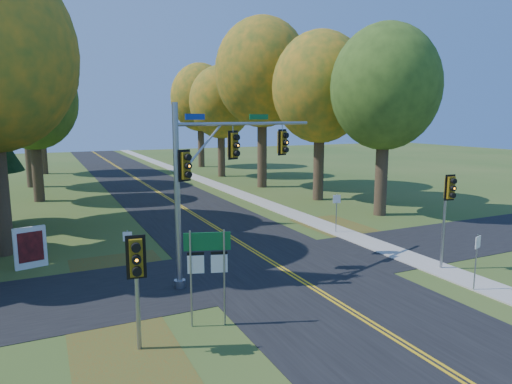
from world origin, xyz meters
name	(u,v)px	position (x,y,z in m)	size (l,w,h in m)	color
ground	(301,280)	(0.00, 0.00, 0.00)	(160.00, 160.00, 0.00)	#31501C
road_main	(301,280)	(0.00, 0.00, 0.01)	(8.00, 160.00, 0.02)	black
road_cross	(278,266)	(0.00, 2.00, 0.01)	(60.00, 6.00, 0.02)	black
centerline_left	(299,280)	(-0.10, 0.00, 0.03)	(0.10, 160.00, 0.01)	gold
centerline_right	(303,279)	(0.10, 0.00, 0.03)	(0.10, 160.00, 0.01)	gold
sidewalk_east	(415,260)	(6.20, 0.00, 0.03)	(1.60, 160.00, 0.06)	#9E998E
leaf_patch_w_near	(122,273)	(-6.50, 4.00, 0.01)	(4.00, 6.00, 0.00)	brown
leaf_patch_e	(347,231)	(6.80, 6.00, 0.01)	(3.50, 8.00, 0.00)	brown
leaf_patch_w_far	(127,354)	(-7.50, -3.00, 0.01)	(3.00, 5.00, 0.00)	brown
tree_e_a	(385,88)	(11.57, 8.77, 8.53)	(7.20, 7.20, 12.73)	#38281C
tree_e_b	(320,88)	(10.97, 15.58, 8.90)	(7.60, 7.60, 13.33)	#38281C
tree_w_c	(33,100)	(-9.54, 24.47, 7.94)	(6.80, 6.80, 11.91)	#38281C
tree_e_c	(263,73)	(9.88, 23.69, 10.66)	(8.80, 8.80, 15.79)	#38281C
tree_w_d	(25,83)	(-10.13, 33.18, 9.78)	(8.20, 8.20, 14.56)	#38281C
tree_e_d	(221,103)	(9.26, 32.87, 8.24)	(7.00, 7.00, 12.32)	#38281C
tree_w_e	(39,87)	(-8.92, 44.09, 10.07)	(8.40, 8.40, 14.97)	#38281C
tree_e_e	(201,98)	(10.47, 43.58, 9.19)	(7.80, 7.80, 13.74)	#38281C
traffic_mast	(217,167)	(-2.85, 1.98, 4.61)	(7.49, 3.02, 7.17)	gray
east_signal_pole	(448,198)	(6.30, -1.60, 3.21)	(0.49, 0.57, 4.23)	gray
ped_signal_pole	(136,266)	(-7.13, -3.05, 2.56)	(0.54, 0.63, 3.44)	gray
route_sign_cluster	(207,259)	(-4.79, -2.25, 2.22)	(1.41, 0.50, 3.15)	gray
info_kiosk	(30,248)	(-10.00, 6.52, 0.92)	(1.35, 0.49, 1.86)	white
reg_sign_e_north	(337,206)	(5.90, 5.90, 1.58)	(0.43, 0.17, 2.30)	gray
reg_sign_e_south	(477,252)	(5.44, -3.85, 1.54)	(0.42, 0.16, 2.25)	gray
reg_sign_w	(128,245)	(-6.26, 3.61, 1.35)	(0.36, 0.17, 1.97)	gray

